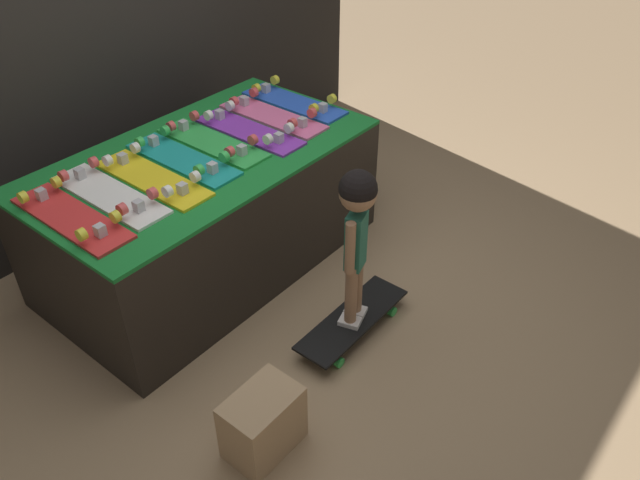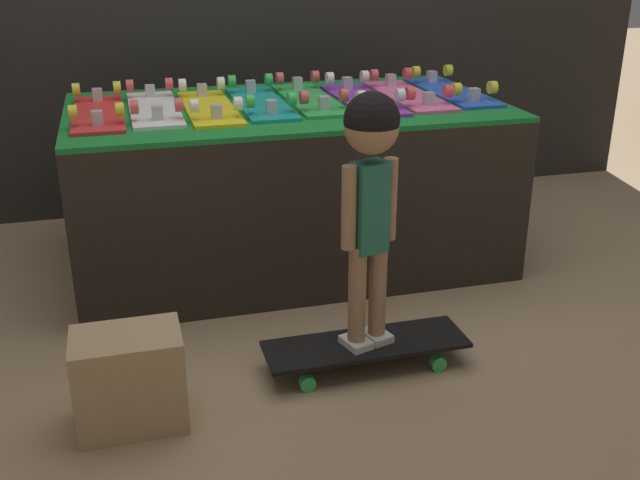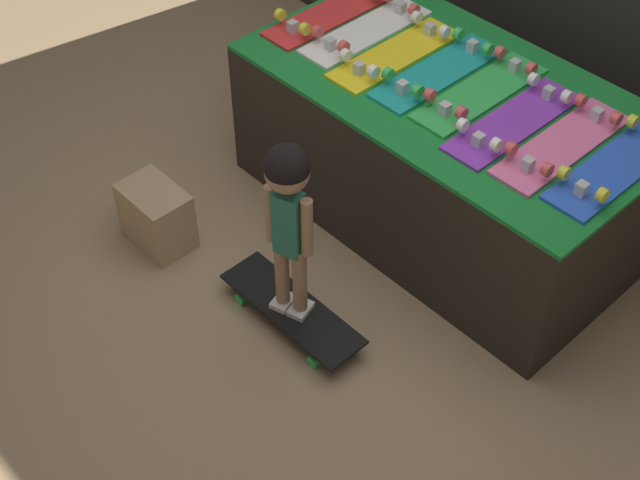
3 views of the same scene
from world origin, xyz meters
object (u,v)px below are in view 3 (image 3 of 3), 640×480
object	(u,v)px
skateboard_yellow_on_rack	(395,53)
skateboard_white_on_rack	(366,30)
child	(288,202)
skateboard_purple_on_rack	(514,120)
skateboard_green_on_rack	(480,91)
skateboard_teal_on_rack	(438,71)
storage_box	(157,216)
skateboard_blue_on_rack	(615,166)
skateboard_pink_on_rack	(562,143)
skateboard_red_on_rack	(329,13)
skateboard_on_floor	(292,310)

from	to	relation	value
skateboard_yellow_on_rack	skateboard_white_on_rack	bearing A→B (deg)	169.89
skateboard_yellow_on_rack	child	distance (m)	1.01
skateboard_purple_on_rack	skateboard_green_on_rack	bearing A→B (deg)	165.58
skateboard_teal_on_rack	storage_box	distance (m)	1.38
skateboard_green_on_rack	skateboard_blue_on_rack	xyz separation A→B (m)	(0.65, -0.00, 0.00)
skateboard_pink_on_rack	child	bearing A→B (deg)	-117.61
skateboard_red_on_rack	skateboard_green_on_rack	xyz separation A→B (m)	(0.87, 0.04, 0.00)
skateboard_yellow_on_rack	skateboard_on_floor	distance (m)	1.20
skateboard_white_on_rack	skateboard_on_floor	distance (m)	1.31
skateboard_yellow_on_rack	storage_box	xyz separation A→B (m)	(-0.40, -1.06, -0.57)
skateboard_yellow_on_rack	skateboard_green_on_rack	world-z (taller)	same
skateboard_red_on_rack	skateboard_teal_on_rack	xyz separation A→B (m)	(0.65, 0.02, 0.00)
skateboard_teal_on_rack	skateboard_green_on_rack	xyz separation A→B (m)	(0.22, 0.02, 0.00)
skateboard_white_on_rack	skateboard_pink_on_rack	distance (m)	1.08
skateboard_purple_on_rack	child	size ratio (longest dim) A/B	0.80
skateboard_green_on_rack	skateboard_blue_on_rack	distance (m)	0.65
skateboard_green_on_rack	child	xyz separation A→B (m)	(-0.07, -0.99, -0.04)
skateboard_purple_on_rack	skateboard_pink_on_rack	xyz separation A→B (m)	(0.22, 0.02, 0.00)
skateboard_green_on_rack	skateboard_pink_on_rack	bearing A→B (deg)	-4.38
skateboard_yellow_on_rack	skateboard_teal_on_rack	world-z (taller)	same
skateboard_pink_on_rack	child	distance (m)	1.09
skateboard_on_floor	skateboard_pink_on_rack	bearing A→B (deg)	62.39
skateboard_teal_on_rack	skateboard_green_on_rack	world-z (taller)	same
storage_box	skateboard_purple_on_rack	bearing A→B (deg)	45.03
skateboard_white_on_rack	skateboard_purple_on_rack	bearing A→B (deg)	-3.04
skateboard_on_floor	skateboard_white_on_rack	bearing A→B (deg)	120.48
skateboard_yellow_on_rack	skateboard_on_floor	size ratio (longest dim) A/B	0.98
skateboard_teal_on_rack	skateboard_on_floor	size ratio (longest dim) A/B	0.98
skateboard_red_on_rack	skateboard_blue_on_rack	bearing A→B (deg)	1.23
skateboard_green_on_rack	skateboard_purple_on_rack	xyz separation A→B (m)	(0.22, -0.06, 0.00)
skateboard_teal_on_rack	skateboard_purple_on_rack	world-z (taller)	same
skateboard_blue_on_rack	child	size ratio (longest dim) A/B	0.80
skateboard_blue_on_rack	child	distance (m)	1.23
skateboard_white_on_rack	skateboard_teal_on_rack	distance (m)	0.43
skateboard_teal_on_rack	skateboard_purple_on_rack	bearing A→B (deg)	-5.21
skateboard_green_on_rack	skateboard_purple_on_rack	size ratio (longest dim) A/B	1.00
skateboard_pink_on_rack	storage_box	world-z (taller)	skateboard_pink_on_rack
skateboard_red_on_rack	skateboard_teal_on_rack	bearing A→B (deg)	1.68
child	skateboard_blue_on_rack	bearing A→B (deg)	37.18
skateboard_white_on_rack	skateboard_on_floor	world-z (taller)	skateboard_white_on_rack
skateboard_purple_on_rack	storage_box	xyz separation A→B (m)	(-1.05, -1.05, -0.57)
skateboard_white_on_rack	skateboard_green_on_rack	distance (m)	0.65
skateboard_purple_on_rack	skateboard_blue_on_rack	size ratio (longest dim) A/B	1.00
skateboard_green_on_rack	skateboard_pink_on_rack	world-z (taller)	same
skateboard_on_floor	storage_box	bearing A→B (deg)	-171.40
skateboard_pink_on_rack	skateboard_teal_on_rack	bearing A→B (deg)	178.50
skateboard_yellow_on_rack	skateboard_blue_on_rack	bearing A→B (deg)	2.41
skateboard_yellow_on_rack	child	size ratio (longest dim) A/B	0.80
skateboard_yellow_on_rack	skateboard_green_on_rack	distance (m)	0.44
skateboard_on_floor	storage_box	xyz separation A→B (m)	(-0.77, -0.12, 0.07)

